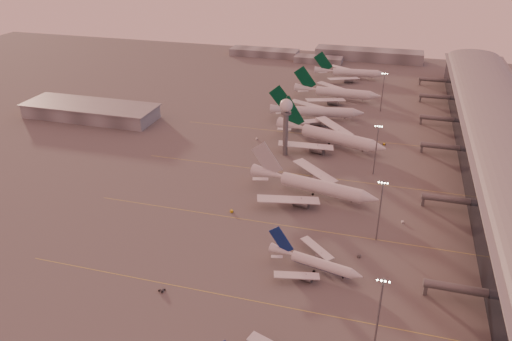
# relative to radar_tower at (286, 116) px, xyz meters

# --- Properties ---
(ground) EXTENTS (700.00, 700.00, 0.00)m
(ground) POSITION_rel_radar_tower_xyz_m (-5.00, -120.00, -20.95)
(ground) COLOR #535050
(ground) RESTS_ON ground
(taxiway_markings) EXTENTS (180.00, 185.25, 0.02)m
(taxiway_markings) POSITION_rel_radar_tower_xyz_m (25.00, -64.00, -20.94)
(taxiway_markings) COLOR gold
(taxiway_markings) RESTS_ON ground
(terminal) EXTENTS (57.00, 362.00, 23.04)m
(terminal) POSITION_rel_radar_tower_xyz_m (102.88, -9.91, -10.43)
(terminal) COLOR black
(terminal) RESTS_ON ground
(hangar) EXTENTS (82.00, 27.00, 8.50)m
(hangar) POSITION_rel_radar_tower_xyz_m (-125.00, 20.00, -16.63)
(hangar) COLOR slate
(hangar) RESTS_ON ground
(radar_tower) EXTENTS (6.40, 6.40, 31.10)m
(radar_tower) POSITION_rel_radar_tower_xyz_m (0.00, 0.00, 0.00)
(radar_tower) COLOR slate
(radar_tower) RESTS_ON ground
(mast_a) EXTENTS (3.60, 0.56, 25.00)m
(mast_a) POSITION_rel_radar_tower_xyz_m (53.00, -120.00, -7.21)
(mast_a) COLOR slate
(mast_a) RESTS_ON ground
(mast_b) EXTENTS (3.60, 0.56, 25.00)m
(mast_b) POSITION_rel_radar_tower_xyz_m (50.00, -65.00, -7.21)
(mast_b) COLOR slate
(mast_b) RESTS_ON ground
(mast_c) EXTENTS (3.60, 0.56, 25.00)m
(mast_c) POSITION_rel_radar_tower_xyz_m (45.00, -10.00, -7.21)
(mast_c) COLOR slate
(mast_c) RESTS_ON ground
(mast_d) EXTENTS (3.60, 0.56, 25.00)m
(mast_d) POSITION_rel_radar_tower_xyz_m (43.00, 80.00, -7.21)
(mast_d) COLOR slate
(mast_d) RESTS_ON ground
(distant_horizon) EXTENTS (165.00, 37.50, 9.00)m
(distant_horizon) POSITION_rel_radar_tower_xyz_m (-2.38, 205.14, -17.06)
(distant_horizon) COLOR slate
(distant_horizon) RESTS_ON ground
(narrowbody_mid) EXTENTS (33.90, 26.76, 13.42)m
(narrowbody_mid) POSITION_rel_radar_tower_xyz_m (30.94, -89.47, -18.23)
(narrowbody_mid) COLOR silver
(narrowbody_mid) RESTS_ON ground
(widebody_white) EXTENTS (58.06, 46.08, 20.64)m
(widebody_white) POSITION_rel_radar_tower_xyz_m (21.11, -38.01, -17.37)
(widebody_white) COLOR silver
(widebody_white) RESTS_ON ground
(greentail_a) EXTENTS (61.27, 48.70, 23.05)m
(greentail_a) POSITION_rel_radar_tower_xyz_m (20.06, 17.76, -16.88)
(greentail_a) COLOR silver
(greentail_a) RESTS_ON ground
(greentail_b) EXTENTS (56.36, 45.15, 20.61)m
(greentail_b) POSITION_rel_radar_tower_xyz_m (6.98, 54.67, -17.31)
(greentail_b) COLOR silver
(greentail_b) RESTS_ON ground
(greentail_c) EXTENTS (58.24, 47.02, 21.15)m
(greentail_c) POSITION_rel_radar_tower_xyz_m (13.46, 95.06, -17.21)
(greentail_c) COLOR silver
(greentail_c) RESTS_ON ground
(greentail_d) EXTENTS (54.62, 43.93, 19.85)m
(greentail_d) POSITION_rel_radar_tower_xyz_m (16.35, 147.78, -17.44)
(greentail_d) COLOR silver
(greentail_d) RESTS_ON ground
(gsv_tug_mid) EXTENTS (4.23, 3.24, 1.07)m
(gsv_tug_mid) POSITION_rel_radar_tower_xyz_m (-14.23, -113.77, -20.40)
(gsv_tug_mid) COLOR #4E5153
(gsv_tug_mid) RESTS_ON ground
(gsv_truck_b) EXTENTS (5.91, 2.87, 2.29)m
(gsv_truck_b) POSITION_rel_radar_tower_xyz_m (45.31, -77.82, -19.78)
(gsv_truck_b) COLOR #4E5153
(gsv_truck_b) RESTS_ON ground
(gsv_truck_c) EXTENTS (5.18, 5.31, 2.21)m
(gsv_truck_c) POSITION_rel_radar_tower_xyz_m (-7.85, -61.12, -19.82)
(gsv_truck_c) COLOR yellow
(gsv_truck_c) RESTS_ON ground
(gsv_catering_b) EXTENTS (4.80, 2.99, 3.66)m
(gsv_catering_b) POSITION_rel_radar_tower_xyz_m (59.45, -50.45, -19.12)
(gsv_catering_b) COLOR silver
(gsv_catering_b) RESTS_ON ground
(gsv_tug_far) EXTENTS (3.11, 3.79, 0.94)m
(gsv_tug_far) POSITION_rel_radar_tower_xyz_m (5.18, -22.70, -20.47)
(gsv_tug_far) COLOR silver
(gsv_tug_far) RESTS_ON ground
(gsv_truck_d) EXTENTS (3.13, 5.30, 2.02)m
(gsv_truck_d) POSITION_rel_radar_tower_xyz_m (-19.12, 14.96, -19.92)
(gsv_truck_d) COLOR silver
(gsv_truck_d) RESTS_ON ground
(gsv_tug_hangar) EXTENTS (3.23, 1.98, 0.91)m
(gsv_tug_hangar) POSITION_rel_radar_tower_xyz_m (48.12, 26.26, -20.48)
(gsv_tug_hangar) COLOR yellow
(gsv_tug_hangar) RESTS_ON ground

